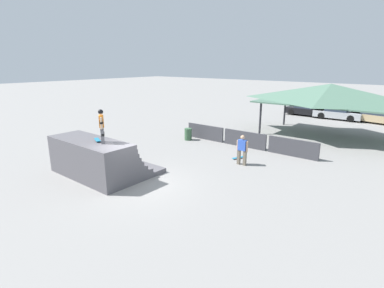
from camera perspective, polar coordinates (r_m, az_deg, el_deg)
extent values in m
plane|color=gray|center=(14.12, -10.66, -7.66)|extent=(160.00, 160.00, 0.00)
cube|color=#565459|center=(16.06, -15.65, -4.66)|extent=(4.81, 3.60, 0.23)
cube|color=#565459|center=(15.75, -17.04, -4.27)|extent=(4.81, 2.70, 0.23)
cube|color=#565459|center=(15.59, -17.61, -3.62)|extent=(4.81, 2.37, 0.23)
cube|color=#565459|center=(15.47, -18.01, -2.90)|extent=(4.81, 2.14, 0.23)
cube|color=#565459|center=(15.36, -18.33, -2.14)|extent=(4.81, 1.99, 0.23)
cube|color=#565459|center=(15.26, -18.58, -1.36)|extent=(4.81, 1.87, 0.23)
cube|color=#565459|center=(15.18, -18.78, -0.55)|extent=(4.81, 1.80, 0.23)
cube|color=#565459|center=(15.11, -18.92, 0.28)|extent=(4.81, 1.75, 0.23)
cylinder|color=silver|center=(15.55, -16.28, 1.21)|extent=(4.71, 0.07, 0.07)
cube|color=#4C4C51|center=(14.13, -16.69, 1.51)|extent=(0.20, 0.20, 0.75)
cube|color=black|center=(14.12, -16.59, 1.70)|extent=(0.22, 0.20, 0.11)
cube|color=#4C4C51|center=(14.45, -16.69, 1.81)|extent=(0.20, 0.20, 0.75)
cube|color=black|center=(14.44, -16.59, 1.99)|extent=(0.22, 0.20, 0.11)
cube|color=orange|center=(14.16, -16.89, 4.17)|extent=(0.45, 0.40, 0.53)
cylinder|color=beige|center=(13.92, -16.88, 3.81)|extent=(0.14, 0.14, 0.53)
cylinder|color=black|center=(13.92, -16.89, 3.86)|extent=(0.21, 0.21, 0.08)
cylinder|color=beige|center=(14.42, -16.87, 4.19)|extent=(0.14, 0.14, 0.53)
cylinder|color=black|center=(14.41, -16.87, 4.23)|extent=(0.21, 0.21, 0.08)
sphere|color=beige|center=(14.09, -17.01, 5.76)|extent=(0.21, 0.21, 0.21)
sphere|color=black|center=(14.09, -17.02, 5.87)|extent=(0.23, 0.23, 0.23)
cylinder|color=silver|center=(14.58, -17.17, 0.48)|extent=(0.06, 0.05, 0.05)
cylinder|color=silver|center=(14.56, -17.71, 0.42)|extent=(0.06, 0.05, 0.05)
cylinder|color=silver|center=(15.05, -17.47, 0.90)|extent=(0.06, 0.05, 0.05)
cylinder|color=silver|center=(15.03, -17.99, 0.84)|extent=(0.06, 0.05, 0.05)
cube|color=teal|center=(14.80, -17.60, 0.79)|extent=(0.79, 0.51, 0.02)
cube|color=teal|center=(14.45, -17.38, 0.55)|extent=(0.17, 0.22, 0.02)
cube|color=#6B6051|center=(16.69, 8.90, -2.45)|extent=(0.16, 0.16, 0.82)
cube|color=#6B6051|center=(16.53, 10.01, -2.66)|extent=(0.16, 0.16, 0.82)
cube|color=blue|center=(16.41, 9.56, -0.22)|extent=(0.46, 0.25, 0.58)
cylinder|color=tan|center=(16.54, 8.69, -0.22)|extent=(0.12, 0.12, 0.58)
cylinder|color=tan|center=(16.31, 10.42, -0.53)|extent=(0.12, 0.12, 0.58)
sphere|color=tan|center=(16.30, 9.63, 1.27)|extent=(0.23, 0.23, 0.23)
cylinder|color=red|center=(17.92, 9.30, -2.51)|extent=(0.05, 0.06, 0.05)
cylinder|color=red|center=(17.82, 9.56, -2.63)|extent=(0.05, 0.06, 0.05)
cylinder|color=red|center=(17.65, 8.03, -2.73)|extent=(0.05, 0.06, 0.05)
cylinder|color=red|center=(17.55, 8.29, -2.85)|extent=(0.05, 0.06, 0.05)
cube|color=teal|center=(17.72, 8.81, -2.57)|extent=(0.50, 0.79, 0.02)
cube|color=teal|center=(17.92, 9.74, -2.35)|extent=(0.22, 0.17, 0.02)
cube|color=#3D3D42|center=(21.82, 2.54, 2.25)|extent=(3.06, 0.12, 1.05)
cube|color=#3D3D42|center=(20.11, 10.01, 0.90)|extent=(3.06, 0.12, 1.05)
cube|color=#3D3D42|center=(18.81, 18.67, -0.69)|extent=(3.06, 0.12, 1.05)
cylinder|color=#2D2D33|center=(23.86, 12.87, 4.76)|extent=(0.16, 0.16, 2.48)
cylinder|color=#2D2D33|center=(28.16, 17.25, 6.02)|extent=(0.16, 0.16, 2.48)
cube|color=#4C705B|center=(24.43, 24.64, 7.06)|extent=(10.02, 5.61, 0.10)
pyramid|color=#4C705B|center=(24.35, 24.83, 8.77)|extent=(9.82, 5.50, 1.37)
cylinder|color=#385B3D|center=(21.64, -0.74, 1.88)|extent=(0.52, 0.52, 0.85)
cube|color=black|center=(34.09, 20.87, 5.92)|extent=(4.15, 2.01, 0.62)
cube|color=#283342|center=(34.06, 20.79, 6.84)|extent=(1.97, 1.59, 0.46)
cube|color=black|center=(34.03, 20.83, 7.22)|extent=(1.88, 1.55, 0.04)
cylinder|color=black|center=(34.42, 23.25, 5.49)|extent=(0.65, 0.24, 0.64)
cylinder|color=black|center=(32.94, 22.28, 5.20)|extent=(0.65, 0.24, 0.64)
cylinder|color=black|center=(35.31, 19.50, 6.07)|extent=(0.65, 0.24, 0.64)
cylinder|color=black|center=(33.88, 18.39, 5.81)|extent=(0.65, 0.24, 0.64)
cube|color=#A8AAAF|center=(32.95, 26.01, 5.08)|extent=(4.35, 1.67, 0.62)
cube|color=#283342|center=(32.90, 25.92, 6.03)|extent=(2.01, 1.41, 0.46)
cube|color=#A8AAAF|center=(32.87, 25.97, 6.43)|extent=(1.92, 1.37, 0.04)
cylinder|color=black|center=(33.45, 28.49, 4.62)|extent=(0.64, 0.20, 0.64)
cylinder|color=black|center=(31.98, 27.95, 4.28)|extent=(0.64, 0.20, 0.64)
cylinder|color=black|center=(34.02, 24.12, 5.29)|extent=(0.64, 0.20, 0.64)
cylinder|color=black|center=(32.57, 23.39, 4.98)|extent=(0.64, 0.20, 0.64)
cube|color=tan|center=(32.66, 31.60, 4.28)|extent=(4.67, 2.44, 0.62)
cube|color=#283342|center=(32.61, 31.53, 5.25)|extent=(2.28, 1.77, 0.46)
cube|color=tan|center=(32.58, 31.59, 5.64)|extent=(2.18, 1.71, 0.04)
cylinder|color=black|center=(33.83, 29.80, 4.55)|extent=(0.66, 0.31, 0.64)
cylinder|color=black|center=(32.38, 28.86, 4.28)|extent=(0.66, 0.31, 0.64)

